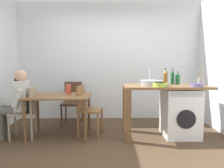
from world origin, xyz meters
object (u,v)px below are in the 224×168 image
object	(u,v)px
bottle_tall_green	(166,77)
bottle_squat_brown	(173,77)
vase	(69,89)
chair_spare_by_wall	(73,100)
dining_table	(59,101)
washing_machine	(180,112)
colander	(197,85)
mixing_bowl	(160,84)
utensil_crock	(201,81)
chair_opposite	(86,107)
seated_person	(17,100)
bottle_clear_small	(178,78)
chair_person_seat	(27,109)

from	to	relation	value
bottle_tall_green	bottle_squat_brown	size ratio (longest dim) A/B	1.02
bottle_squat_brown	vase	xyz separation A→B (m)	(-1.93, -0.08, -0.22)
chair_spare_by_wall	vase	bearing A→B (deg)	96.32
dining_table	bottle_squat_brown	distance (m)	2.13
washing_machine	colander	bearing A→B (deg)	-49.26
bottle_squat_brown	vase	size ratio (longest dim) A/B	1.59
bottle_tall_green	mixing_bowl	distance (m)	0.45
chair_spare_by_wall	utensil_crock	xyz separation A→B (m)	(2.43, -0.77, 0.48)
washing_machine	colander	size ratio (longest dim) A/B	4.30
chair_opposite	colander	bearing A→B (deg)	89.63
utensil_crock	colander	size ratio (longest dim) A/B	1.50
seated_person	bottle_clear_small	size ratio (longest dim) A/B	5.11
bottle_squat_brown	utensil_crock	bearing A→B (deg)	-21.26
vase	washing_machine	bearing A→B (deg)	-4.29
bottle_tall_green	mixing_bowl	size ratio (longest dim) A/B	1.25
dining_table	colander	distance (m)	2.39
mixing_bowl	vase	bearing A→B (deg)	167.64
utensil_crock	chair_opposite	bearing A→B (deg)	178.29
chair_person_seat	washing_machine	world-z (taller)	chair_person_seat
dining_table	chair_person_seat	xyz separation A→B (m)	(-0.55, -0.09, -0.14)
seated_person	bottle_tall_green	bearing A→B (deg)	-92.23
mixing_bowl	washing_machine	bearing A→B (deg)	24.92
utensil_crock	washing_machine	bearing A→B (deg)	-171.90
bottle_squat_brown	utensil_crock	distance (m)	0.49
mixing_bowl	vase	distance (m)	1.64
dining_table	washing_machine	world-z (taller)	washing_machine
colander	vase	xyz separation A→B (m)	(-2.21, 0.37, -0.12)
washing_machine	vase	xyz separation A→B (m)	(-2.02, 0.15, 0.40)
chair_opposite	vase	bearing A→B (deg)	-86.93
bottle_tall_green	mixing_bowl	world-z (taller)	bottle_tall_green
seated_person	washing_machine	bearing A→B (deg)	-96.44
chair_person_seat	chair_opposite	world-z (taller)	same
chair_spare_by_wall	seated_person	size ratio (longest dim) A/B	0.75
chair_person_seat	seated_person	world-z (taller)	seated_person
chair_opposite	bottle_tall_green	bearing A→B (deg)	102.62
chair_person_seat	mixing_bowl	xyz separation A→B (m)	(2.29, -0.16, 0.45)
dining_table	bottle_squat_brown	bearing A→B (deg)	4.89
bottle_squat_brown	colander	size ratio (longest dim) A/B	1.45
colander	vase	world-z (taller)	colander
seated_person	chair_spare_by_wall	bearing A→B (deg)	-50.03
bottle_tall_green	bottle_clear_small	distance (m)	0.24
chair_spare_by_wall	vase	size ratio (longest dim) A/B	4.94
utensil_crock	chair_spare_by_wall	bearing A→B (deg)	162.36
mixing_bowl	bottle_tall_green	bearing A→B (deg)	63.16
chair_opposite	utensil_crock	bearing A→B (deg)	97.92
chair_person_seat	bottle_squat_brown	bearing A→B (deg)	-91.81
chair_spare_by_wall	bottle_squat_brown	bearing A→B (deg)	165.56
bottle_tall_green	chair_spare_by_wall	bearing A→B (deg)	160.90
dining_table	chair_spare_by_wall	world-z (taller)	chair_spare_by_wall
washing_machine	bottle_squat_brown	distance (m)	0.67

